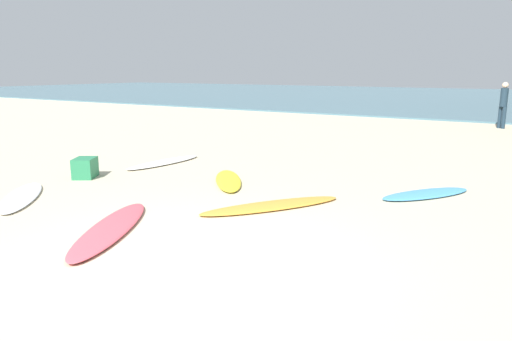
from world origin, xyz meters
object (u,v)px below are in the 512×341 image
at_px(surfboard_2, 426,194).
at_px(beachgoer_near, 503,103).
at_px(surfboard_1, 111,228).
at_px(surfboard_5, 164,162).
at_px(surfboard_0, 21,197).
at_px(beach_cooler, 85,168).
at_px(surfboard_3, 228,180).
at_px(surfboard_4, 272,206).

xyz_separation_m(surfboard_2, beachgoer_near, (0.26, 12.18, 0.99)).
height_order(surfboard_1, surfboard_5, surfboard_1).
xyz_separation_m(surfboard_0, beach_cooler, (-0.40, 1.73, 0.18)).
bearing_deg(surfboard_1, surfboard_5, -83.85).
bearing_deg(beachgoer_near, surfboard_5, 100.82).
bearing_deg(surfboard_2, beachgoer_near, 123.23).
height_order(beachgoer_near, beach_cooler, beachgoer_near).
height_order(surfboard_0, surfboard_3, surfboard_3).
height_order(surfboard_3, surfboard_4, surfboard_3).
xyz_separation_m(surfboard_4, beach_cooler, (-4.54, -0.16, 0.18)).
height_order(surfboard_5, beachgoer_near, beachgoer_near).
xyz_separation_m(surfboard_3, surfboard_5, (-2.49, 0.78, -0.00)).
bearing_deg(surfboard_5, surfboard_0, 95.21).
bearing_deg(surfboard_5, beach_cooler, 84.36).
bearing_deg(surfboard_1, beach_cooler, -61.24).
distance_m(surfboard_5, beachgoer_near, 14.08).
bearing_deg(surfboard_5, surfboard_2, -172.47).
distance_m(surfboard_2, surfboard_3, 3.87).
height_order(surfboard_3, beachgoer_near, beachgoer_near).
distance_m(surfboard_2, surfboard_4, 2.98).
bearing_deg(surfboard_0, beachgoer_near, -157.06).
height_order(surfboard_1, surfboard_4, surfboard_1).
relative_size(surfboard_5, beach_cooler, 4.18).
bearing_deg(surfboard_2, surfboard_1, -93.41).
xyz_separation_m(surfboard_2, surfboard_5, (-6.21, -0.29, 0.00)).
bearing_deg(beach_cooler, surfboard_1, -33.49).
bearing_deg(surfboard_3, surfboard_2, 157.86).
bearing_deg(surfboard_3, surfboard_0, 12.42).
relative_size(surfboard_0, beachgoer_near, 1.21).
height_order(surfboard_0, surfboard_4, same).
relative_size(beachgoer_near, beach_cooler, 3.33).
bearing_deg(surfboard_3, beach_cooler, -14.26).
relative_size(surfboard_0, beach_cooler, 4.03).
height_order(surfboard_4, beachgoer_near, beachgoer_near).
bearing_deg(surfboard_4, beachgoer_near, -65.30).
xyz_separation_m(surfboard_0, beachgoer_near, (6.46, 16.24, 0.99)).
height_order(surfboard_2, surfboard_4, surfboard_2).
bearing_deg(surfboard_2, surfboard_5, -142.90).
xyz_separation_m(surfboard_1, surfboard_4, (1.38, 2.25, -0.01)).
distance_m(surfboard_3, beachgoer_near, 13.86).
distance_m(surfboard_0, surfboard_4, 4.55).
height_order(surfboard_0, beachgoer_near, beachgoer_near).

